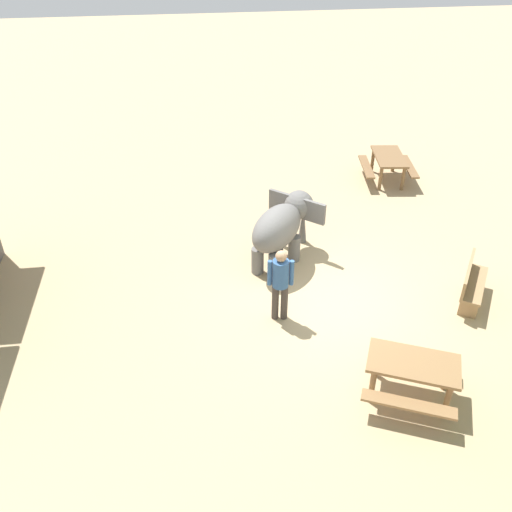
# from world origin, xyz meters

# --- Properties ---
(ground_plane) EXTENTS (60.00, 60.00, 0.00)m
(ground_plane) POSITION_xyz_m (0.00, 0.00, 0.00)
(ground_plane) COLOR tan
(elephant) EXTENTS (2.04, 1.97, 1.49)m
(elephant) POSITION_xyz_m (1.58, 0.75, 0.95)
(elephant) COLOR slate
(elephant) RESTS_ON ground_plane
(person_handler) EXTENTS (0.32, 0.51, 1.62)m
(person_handler) POSITION_xyz_m (-0.39, 1.11, 0.95)
(person_handler) COLOR #3F3833
(person_handler) RESTS_ON ground_plane
(wooden_bench) EXTENTS (1.40, 1.09, 0.88)m
(wooden_bench) POSITION_xyz_m (-0.35, -2.89, 0.47)
(wooden_bench) COLOR #9E7A51
(wooden_bench) RESTS_ON ground_plane
(picnic_table_near) EXTENTS (1.66, 1.65, 0.78)m
(picnic_table_near) POSITION_xyz_m (5.26, -2.99, 0.59)
(picnic_table_near) COLOR brown
(picnic_table_near) RESTS_ON ground_plane
(picnic_table_far) EXTENTS (1.96, 1.97, 0.78)m
(picnic_table_far) POSITION_xyz_m (-2.65, -0.74, 0.59)
(picnic_table_far) COLOR olive
(picnic_table_far) RESTS_ON ground_plane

